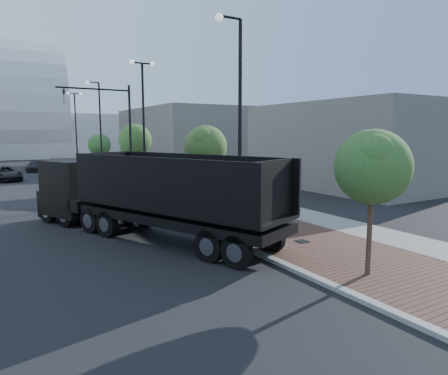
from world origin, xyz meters
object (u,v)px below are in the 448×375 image
white_sedan (71,192)px  pedestrian (258,196)px  dump_truck (120,198)px  dark_car_mid (5,174)px

white_sedan → pedestrian: 12.44m
dump_truck → dark_car_mid: dump_truck is taller
pedestrian → white_sedan: bearing=-52.8°
dump_truck → pedestrian: 8.14m
white_sedan → pedestrian: pedestrian is taller
dump_truck → pedestrian: bearing=-20.7°
white_sedan → dark_car_mid: 16.35m
dump_truck → white_sedan: bearing=70.9°
dump_truck → white_sedan: dump_truck is taller
white_sedan → dark_car_mid: (-3.30, 16.01, -0.03)m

